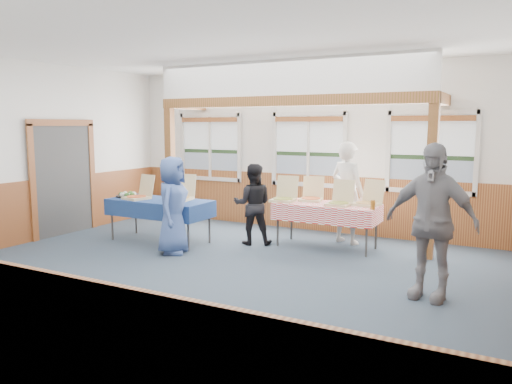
% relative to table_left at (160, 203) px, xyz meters
% --- Properties ---
extents(floor, '(8.00, 8.00, 0.00)m').
position_rel_table_left_xyz_m(floor, '(1.93, -1.24, -0.70)').
color(floor, '#2C3947').
rests_on(floor, ground).
extents(ceiling, '(8.00, 8.00, 0.00)m').
position_rel_table_left_xyz_m(ceiling, '(1.93, -1.24, 2.50)').
color(ceiling, white).
rests_on(ceiling, wall_back).
extents(wall_back, '(8.00, 0.00, 8.00)m').
position_rel_table_left_xyz_m(wall_back, '(1.93, 2.26, 0.90)').
color(wall_back, silver).
rests_on(wall_back, floor).
extents(wall_left, '(0.00, 8.00, 8.00)m').
position_rel_table_left_xyz_m(wall_left, '(-2.07, -1.24, 0.90)').
color(wall_left, silver).
rests_on(wall_left, floor).
extents(wainscot_back, '(7.98, 0.05, 1.10)m').
position_rel_table_left_xyz_m(wainscot_back, '(1.93, 2.23, -0.15)').
color(wainscot_back, brown).
rests_on(wainscot_back, floor).
extents(wainscot_left, '(0.05, 6.98, 1.10)m').
position_rel_table_left_xyz_m(wainscot_left, '(-2.04, -1.24, -0.15)').
color(wainscot_left, brown).
rests_on(wainscot_left, floor).
extents(cased_opening, '(0.06, 1.30, 2.10)m').
position_rel_table_left_xyz_m(cased_opening, '(-2.03, -0.34, 0.35)').
color(cased_opening, '#353535').
rests_on(cased_opening, wall_left).
extents(window_left, '(1.56, 0.10, 1.46)m').
position_rel_table_left_xyz_m(window_left, '(-0.37, 2.21, 0.98)').
color(window_left, silver).
rests_on(window_left, wall_back).
extents(window_mid, '(1.56, 0.10, 1.46)m').
position_rel_table_left_xyz_m(window_mid, '(1.93, 2.21, 0.98)').
color(window_mid, silver).
rests_on(window_mid, wall_back).
extents(window_right, '(1.56, 0.10, 1.46)m').
position_rel_table_left_xyz_m(window_right, '(4.23, 2.21, 0.98)').
color(window_right, silver).
rests_on(window_right, wall_back).
extents(post_left, '(0.15, 0.15, 2.40)m').
position_rel_table_left_xyz_m(post_left, '(-0.57, 1.06, 0.50)').
color(post_left, brown).
rests_on(post_left, floor).
extents(post_right, '(0.15, 0.15, 2.40)m').
position_rel_table_left_xyz_m(post_right, '(4.43, 1.06, 0.50)').
color(post_right, brown).
rests_on(post_right, floor).
extents(cross_beam, '(5.15, 0.18, 0.18)m').
position_rel_table_left_xyz_m(cross_beam, '(1.93, 1.06, 1.79)').
color(cross_beam, brown).
rests_on(cross_beam, post_left).
extents(table_left, '(2.04, 1.55, 0.76)m').
position_rel_table_left_xyz_m(table_left, '(0.00, 0.00, 0.00)').
color(table_left, '#353535').
rests_on(table_left, floor).
extents(table_right, '(1.77, 0.85, 0.76)m').
position_rel_table_left_xyz_m(table_right, '(2.78, 0.98, -0.00)').
color(table_right, '#353535').
rests_on(table_right, floor).
extents(pizza_box_a, '(0.48, 0.55, 0.42)m').
position_rel_table_left_xyz_m(pizza_box_a, '(-0.39, -0.11, 0.12)').
color(pizza_box_a, beige).
rests_on(pizza_box_a, table_left).
extents(pizza_box_b, '(0.48, 0.55, 0.44)m').
position_rel_table_left_xyz_m(pizza_box_b, '(0.34, 0.16, 0.12)').
color(pizza_box_b, beige).
rests_on(pizza_box_b, table_left).
extents(pizza_box_c, '(0.44, 0.52, 0.43)m').
position_rel_table_left_xyz_m(pizza_box_c, '(2.02, 0.88, 0.12)').
color(pizza_box_c, beige).
rests_on(pizza_box_c, table_right).
extents(pizza_box_d, '(0.45, 0.52, 0.41)m').
position_rel_table_left_xyz_m(pizza_box_d, '(2.42, 1.17, 0.12)').
color(pizza_box_d, beige).
rests_on(pizza_box_d, table_right).
extents(pizza_box_e, '(0.38, 0.47, 0.41)m').
position_rel_table_left_xyz_m(pizza_box_e, '(3.03, 0.90, 0.12)').
color(pizza_box_e, beige).
rests_on(pizza_box_e, table_right).
extents(pizza_box_f, '(0.48, 0.54, 0.41)m').
position_rel_table_left_xyz_m(pizza_box_f, '(3.44, 1.12, 0.12)').
color(pizza_box_f, beige).
rests_on(pizza_box_f, table_right).
extents(veggie_tray, '(0.42, 0.42, 0.09)m').
position_rel_table_left_xyz_m(veggie_tray, '(-0.75, 0.00, 0.09)').
color(veggie_tray, black).
rests_on(veggie_tray, table_left).
extents(drink_glass, '(0.07, 0.07, 0.15)m').
position_rel_table_left_xyz_m(drink_glass, '(3.63, 0.73, 0.13)').
color(drink_glass, '#9E5E1A').
rests_on(drink_glass, table_right).
extents(woman_white, '(0.76, 0.62, 1.79)m').
position_rel_table_left_xyz_m(woman_white, '(2.98, 1.47, 0.20)').
color(woman_white, silver).
rests_on(woman_white, floor).
extents(woman_black, '(0.85, 0.78, 1.41)m').
position_rel_table_left_xyz_m(woman_black, '(1.56, 0.62, 0.01)').
color(woman_black, black).
rests_on(woman_black, floor).
extents(man_blue, '(0.71, 0.89, 1.58)m').
position_rel_table_left_xyz_m(man_blue, '(0.71, -0.55, 0.09)').
color(man_blue, '#38518D').
rests_on(man_blue, floor).
extents(person_grey, '(1.16, 0.66, 1.87)m').
position_rel_table_left_xyz_m(person_grey, '(4.74, -0.82, 0.24)').
color(person_grey, gray).
rests_on(person_grey, floor).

